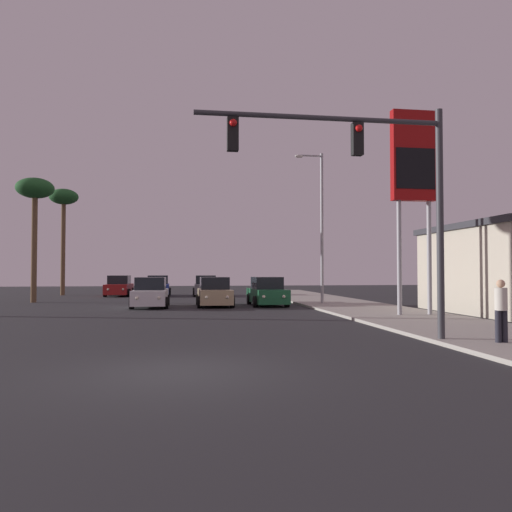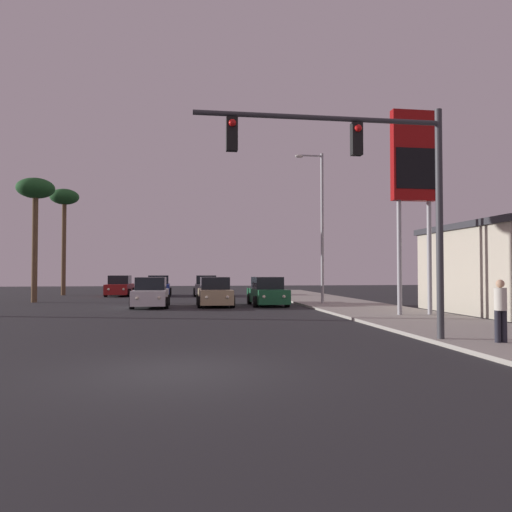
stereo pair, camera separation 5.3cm
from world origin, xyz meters
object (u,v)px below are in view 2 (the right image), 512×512
(car_grey, at_px, (206,287))
(pedestrian_on_sidewalk, at_px, (501,308))
(car_white, at_px, (151,294))
(street_lamp, at_px, (320,220))
(car_green, at_px, (267,293))
(palm_tree_far, at_px, (64,203))
(car_tan, at_px, (215,293))
(traffic_light_mast, at_px, (372,174))
(car_blue, at_px, (159,287))
(car_red, at_px, (120,287))
(palm_tree_mid, at_px, (36,195))
(gas_station_sign, at_px, (414,167))

(car_grey, distance_m, pedestrian_on_sidewalk, 29.71)
(car_white, bearing_deg, street_lamp, -176.61)
(car_green, relative_size, palm_tree_far, 0.48)
(car_tan, distance_m, car_green, 3.11)
(traffic_light_mast, bearing_deg, car_blue, 104.18)
(car_red, xyz_separation_m, street_lamp, (13.26, -12.90, 4.36))
(car_white, distance_m, traffic_light_mast, 17.36)
(street_lamp, xyz_separation_m, palm_tree_mid, (-17.70, 5.13, 1.91))
(car_white, relative_size, palm_tree_mid, 0.53)
(street_lamp, bearing_deg, traffic_light_mast, -100.48)
(gas_station_sign, height_order, palm_tree_mid, gas_station_sign)
(car_grey, relative_size, palm_tree_mid, 0.53)
(street_lamp, bearing_deg, car_green, 179.89)
(pedestrian_on_sidewalk, relative_size, palm_tree_mid, 0.21)
(street_lamp, relative_size, gas_station_sign, 1.00)
(traffic_light_mast, bearing_deg, gas_station_sign, 56.97)
(car_red, height_order, traffic_light_mast, traffic_light_mast)
(car_tan, xyz_separation_m, car_red, (-6.95, 13.02, 0.00))
(car_red, xyz_separation_m, pedestrian_on_sidewalk, (13.53, -29.64, 0.27))
(car_green, xyz_separation_m, pedestrian_on_sidewalk, (3.47, -16.75, 0.27))
(car_grey, height_order, palm_tree_far, palm_tree_far)
(car_tan, xyz_separation_m, car_white, (-3.60, -0.30, 0.00))
(car_green, height_order, traffic_light_mast, traffic_light_mast)
(car_green, height_order, car_red, same)
(car_blue, height_order, traffic_light_mast, traffic_light_mast)
(pedestrian_on_sidewalk, bearing_deg, street_lamp, 90.90)
(car_red, bearing_deg, street_lamp, 137.70)
(car_blue, relative_size, gas_station_sign, 0.48)
(street_lamp, distance_m, palm_tree_mid, 18.53)
(car_tan, relative_size, traffic_light_mast, 0.61)
(car_red, bearing_deg, car_green, 129.86)
(car_tan, relative_size, palm_tree_far, 0.48)
(car_green, height_order, street_lamp, street_lamp)
(car_tan, xyz_separation_m, traffic_light_mast, (3.39, -15.70, 3.95))
(car_blue, xyz_separation_m, traffic_light_mast, (7.22, -28.58, 3.95))
(car_grey, relative_size, palm_tree_far, 0.48)
(palm_tree_far, xyz_separation_m, palm_tree_mid, (0.48, -10.00, -0.82))
(pedestrian_on_sidewalk, bearing_deg, car_grey, 102.68)
(palm_tree_far, distance_m, palm_tree_mid, 10.04)
(palm_tree_mid, bearing_deg, pedestrian_on_sidewalk, -50.62)
(car_white, distance_m, palm_tree_far, 18.98)
(car_grey, bearing_deg, palm_tree_far, -11.98)
(car_green, bearing_deg, palm_tree_mid, -21.19)
(car_tan, bearing_deg, pedestrian_on_sidewalk, 111.25)
(pedestrian_on_sidewalk, bearing_deg, car_tan, 111.59)
(car_red, relative_size, gas_station_sign, 0.48)
(car_red, bearing_deg, palm_tree_far, -22.59)
(car_grey, relative_size, gas_station_sign, 0.48)
(pedestrian_on_sidewalk, bearing_deg, palm_tree_far, 120.04)
(car_grey, xyz_separation_m, gas_station_sign, (8.20, -20.58, 5.86))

